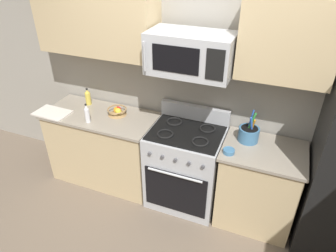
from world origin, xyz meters
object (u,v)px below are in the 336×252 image
object	(u,v)px
utensil_crock	(249,134)
bottle_oil	(88,97)
fruit_basket	(117,111)
bottle_vinegar	(87,114)
microwave	(190,53)
range_oven	(185,166)
cutting_board	(52,113)
prep_bowl	(229,151)

from	to	relation	value
utensil_crock	bottle_oil	xyz separation A→B (m)	(-1.89, 0.06, 0.02)
fruit_basket	bottle_vinegar	size ratio (longest dim) A/B	0.99
microwave	fruit_basket	bearing A→B (deg)	177.15
range_oven	utensil_crock	bearing A→B (deg)	9.23
cutting_board	bottle_oil	xyz separation A→B (m)	(0.26, 0.35, 0.09)
fruit_basket	cutting_board	size ratio (longest dim) A/B	0.55
microwave	utensil_crock	size ratio (longest dim) A/B	2.35
microwave	cutting_board	xyz separation A→B (m)	(-1.54, -0.21, -0.82)
range_oven	cutting_board	distance (m)	1.62
cutting_board	bottle_vinegar	distance (m)	0.49
range_oven	bottle_oil	size ratio (longest dim) A/B	5.31
range_oven	bottle_oil	distance (m)	1.40
utensil_crock	prep_bowl	bearing A→B (deg)	-115.28
cutting_board	bottle_oil	world-z (taller)	bottle_oil
range_oven	microwave	size ratio (longest dim) A/B	1.43
utensil_crock	prep_bowl	xyz separation A→B (m)	(-0.13, -0.28, -0.06)
utensil_crock	bottle_oil	world-z (taller)	utensil_crock
bottle_oil	prep_bowl	xyz separation A→B (m)	(1.76, -0.34, -0.07)
range_oven	bottle_vinegar	bearing A→B (deg)	-169.95
prep_bowl	utensil_crock	bearing A→B (deg)	64.72
fruit_basket	cutting_board	bearing A→B (deg)	-160.28
range_oven	fruit_basket	size ratio (longest dim) A/B	5.05
bottle_oil	utensil_crock	bearing A→B (deg)	-1.97
range_oven	bottle_vinegar	world-z (taller)	bottle_vinegar
utensil_crock	cutting_board	distance (m)	2.16
microwave	bottle_oil	xyz separation A→B (m)	(-1.29, 0.14, -0.73)
cutting_board	bottle_oil	bearing A→B (deg)	53.45
cutting_board	prep_bowl	distance (m)	2.01
bottle_vinegar	bottle_oil	distance (m)	0.42
range_oven	microwave	xyz separation A→B (m)	(-0.00, 0.03, 1.26)
microwave	utensil_crock	distance (m)	0.96
microwave	range_oven	bearing A→B (deg)	-89.97
microwave	prep_bowl	bearing A→B (deg)	-23.35
fruit_basket	bottle_vinegar	bearing A→B (deg)	-130.09
microwave	bottle_vinegar	xyz separation A→B (m)	(-1.06, -0.21, -0.73)
utensil_crock	cutting_board	size ratio (longest dim) A/B	0.82
utensil_crock	bottle_oil	distance (m)	1.89
bottle_oil	prep_bowl	distance (m)	1.79
range_oven	utensil_crock	distance (m)	0.80
bottle_vinegar	bottle_oil	bearing A→B (deg)	123.14
microwave	cutting_board	world-z (taller)	microwave
fruit_basket	bottle_vinegar	xyz separation A→B (m)	(-0.22, -0.26, 0.05)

